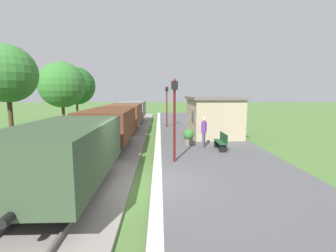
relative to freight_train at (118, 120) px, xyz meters
The scene contains 17 objects.
ground_plane 9.53m from the freight_train, 75.25° to the right, with size 160.00×160.00×0.00m, color #517A38.
platform_slab 10.77m from the freight_train, 58.43° to the right, with size 6.00×60.00×0.25m, color #565659.
platform_edge_stripe 9.60m from the freight_train, 72.92° to the right, with size 0.36×60.00×0.01m, color silver.
track_ballast 9.21m from the freight_train, 90.00° to the right, with size 3.80×60.00×0.12m, color gray.
rail_near 9.22m from the freight_train, 85.48° to the right, with size 0.07×60.00×0.14m, color slate.
rail_far 9.22m from the freight_train, 94.52° to the right, with size 0.07×60.00×0.14m, color slate.
freight_train is the anchor object (origin of this frame).
station_hut 6.84m from the freight_train, ahead, with size 3.50×5.80×2.78m.
bench_near_hut 7.64m from the freight_train, 34.90° to the right, with size 0.42×1.50×0.91m.
bench_down_platform 8.53m from the freight_train, 42.77° to the left, with size 0.42×1.50×0.91m.
person_waiting 6.57m from the freight_train, 35.05° to the right, with size 0.36×0.44×1.71m.
potted_planter 5.49m from the freight_train, 31.77° to the right, with size 0.64×0.64×0.92m.
lamp_post_near 7.59m from the freight_train, 61.56° to the right, with size 0.28×0.28×3.70m.
lamp_post_far 6.15m from the freight_train, 53.61° to the left, with size 0.28×0.28×3.70m.
tree_trackside_far 7.34m from the freight_train, 166.71° to the right, with size 3.56×3.56×6.27m.
tree_field_left 8.95m from the freight_train, 135.52° to the left, with size 4.20×4.20×6.16m.
tree_field_distant 16.71m from the freight_train, 117.65° to the left, with size 4.73×4.73×6.55m.
Camera 1 is at (0.50, -8.18, 3.31)m, focal length 26.31 mm.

